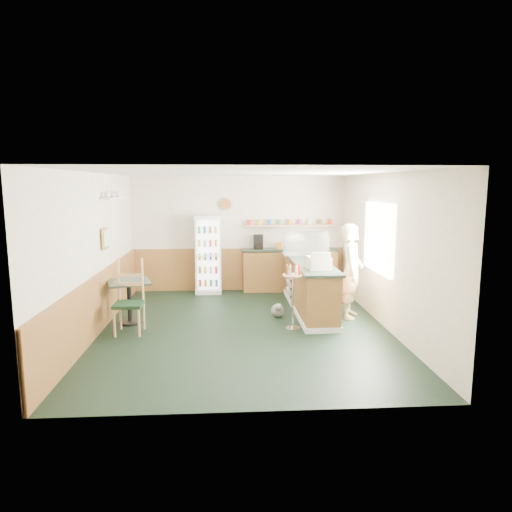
{
  "coord_description": "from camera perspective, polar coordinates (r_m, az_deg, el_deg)",
  "views": [
    {
      "loc": [
        -0.27,
        -7.74,
        2.5
      ],
      "look_at": [
        0.26,
        0.6,
        1.19
      ],
      "focal_mm": 32.0,
      "sensor_mm": 36.0,
      "label": 1
    }
  ],
  "objects": [
    {
      "name": "condiment_stand",
      "position": [
        7.93,
        4.62,
        -4.02
      ],
      "size": [
        0.36,
        0.36,
        1.13
      ],
      "rotation": [
        0.0,
        0.0,
        -0.12
      ],
      "color": "silver",
      "rests_on": "ground"
    },
    {
      "name": "service_counter",
      "position": [
        9.19,
        6.63,
        -3.96
      ],
      "size": [
        0.68,
        3.01,
        1.01
      ],
      "color": "olive",
      "rests_on": "ground"
    },
    {
      "name": "back_counter",
      "position": [
        10.82,
        4.18,
        -1.48
      ],
      "size": [
        2.24,
        0.42,
        1.69
      ],
      "color": "olive",
      "rests_on": "ground"
    },
    {
      "name": "drinks_fridge",
      "position": [
        10.61,
        -5.99,
        0.2
      ],
      "size": [
        0.59,
        0.52,
        1.8
      ],
      "color": "white",
      "rests_on": "ground"
    },
    {
      "name": "cash_register",
      "position": [
        8.19,
        7.83,
        -0.86
      ],
      "size": [
        0.41,
        0.43,
        0.22
      ],
      "primitive_type": "cube",
      "rotation": [
        0.0,
        0.0,
        0.08
      ],
      "color": "beige",
      "rests_on": "service_counter"
    },
    {
      "name": "shopkeeper",
      "position": [
        8.75,
        11.82,
        -1.87
      ],
      "size": [
        0.59,
        0.7,
        1.78
      ],
      "primitive_type": "imported",
      "rotation": [
        0.0,
        0.0,
        1.26
      ],
      "color": "tan",
      "rests_on": "ground"
    },
    {
      "name": "newspaper_rack",
      "position": [
        9.42,
        4.17,
        -3.53
      ],
      "size": [
        0.09,
        0.4,
        0.48
      ],
      "color": "black",
      "rests_on": "ground"
    },
    {
      "name": "cafe_table",
      "position": [
        8.57,
        -15.57,
        -4.54
      ],
      "size": [
        0.9,
        0.9,
        0.79
      ],
      "rotation": [
        0.0,
        0.0,
        0.31
      ],
      "color": "black",
      "rests_on": "ground"
    },
    {
      "name": "ground",
      "position": [
        8.14,
        -1.58,
        -8.98
      ],
      "size": [
        6.0,
        6.0,
        0.0
      ],
      "primitive_type": "plane",
      "color": "black",
      "rests_on": "ground"
    },
    {
      "name": "room_envelope",
      "position": [
        8.52,
        -3.32,
        2.33
      ],
      "size": [
        5.04,
        6.02,
        2.72
      ],
      "color": "silver",
      "rests_on": "ground"
    },
    {
      "name": "dog_doorstop",
      "position": [
        8.76,
        2.71,
        -6.75
      ],
      "size": [
        0.24,
        0.31,
        0.29
      ],
      "rotation": [
        0.0,
        0.0,
        0.26
      ],
      "color": "gray",
      "rests_on": "ground"
    },
    {
      "name": "cafe_chair",
      "position": [
        8.08,
        -15.51,
        -4.6
      ],
      "size": [
        0.48,
        0.48,
        1.26
      ],
      "rotation": [
        0.0,
        0.0,
        -0.02
      ],
      "color": "black",
      "rests_on": "ground"
    },
    {
      "name": "display_case",
      "position": [
        9.53,
        6.19,
        1.46
      ],
      "size": [
        0.92,
        0.48,
        0.53
      ],
      "color": "silver",
      "rests_on": "service_counter"
    }
  ]
}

